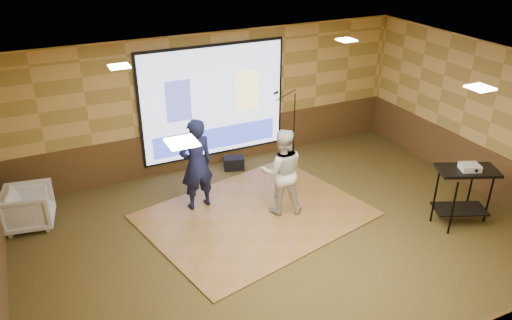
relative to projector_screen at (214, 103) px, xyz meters
name	(u,v)px	position (x,y,z in m)	size (l,w,h in m)	color
ground	(287,243)	(0.00, -3.44, -1.47)	(9.00, 9.00, 0.00)	#2B3317
room_shell	(291,133)	(0.00, -3.44, 0.62)	(9.04, 7.04, 3.02)	tan
wainscot_back	(215,144)	(0.00, 0.04, -1.00)	(9.00, 0.04, 0.95)	#4E331A
wainscot_left	(0,297)	(-4.48, -3.44, -1.00)	(0.04, 7.00, 0.95)	#4E331A
wainscot_right	(479,169)	(4.48, -3.44, -1.00)	(0.04, 7.00, 0.95)	#4E331A
projector_screen	(214,103)	(0.00, 0.00, 0.00)	(3.32, 0.06, 2.52)	black
downlight_nw	(119,66)	(-2.20, -1.64, 1.50)	(0.32, 0.32, 0.02)	#FBE9BC
downlight_ne	(346,40)	(2.20, -1.64, 1.50)	(0.32, 0.32, 0.02)	#FBE9BC
downlight_sw	(182,142)	(-2.20, -4.94, 1.50)	(0.32, 0.32, 0.02)	#FBE9BC
downlight_se	(480,88)	(2.20, -4.94, 1.50)	(0.32, 0.32, 0.02)	#FBE9BC
dance_floor	(255,215)	(-0.13, -2.41, -1.46)	(3.96, 3.02, 0.03)	olive
player_left	(196,164)	(-1.00, -1.64, -0.53)	(0.67, 0.44, 1.83)	#14193F
player_right	(282,172)	(0.37, -2.48, -0.60)	(0.82, 0.64, 1.69)	beige
av_table	(465,184)	(3.20, -4.20, -0.67)	(1.05, 0.55, 1.11)	black
projector	(470,167)	(3.20, -4.24, -0.31)	(0.33, 0.27, 0.11)	silver
mic_stand	(291,140)	(1.67, -0.55, -0.98)	(0.68, 0.28, 1.74)	black
banquet_chair	(29,208)	(-4.00, -0.93, -1.10)	(0.81, 0.83, 0.76)	gray
duffel_bag	(234,163)	(0.27, -0.42, -1.34)	(0.45, 0.30, 0.28)	black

